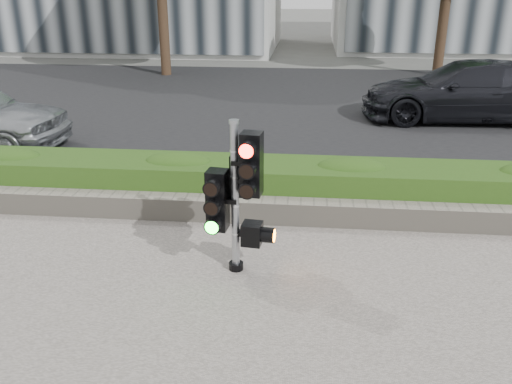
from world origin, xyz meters
TOP-DOWN VIEW (x-y plane):
  - ground at (0.00, 0.00)m, footprint 120.00×120.00m
  - road at (0.00, 10.00)m, footprint 60.00×13.00m
  - curb at (0.00, 3.15)m, footprint 60.00×0.25m
  - stone_wall at (0.00, 1.90)m, footprint 12.00×0.32m
  - hedge at (0.00, 2.55)m, footprint 12.00×1.00m
  - traffic_signal at (0.02, 0.47)m, footprint 0.67×0.51m
  - car_dark at (4.69, 8.54)m, footprint 5.10×2.16m

SIDE VIEW (x-z plane):
  - ground at x=0.00m, z-range 0.00..0.00m
  - road at x=0.00m, z-range 0.00..0.02m
  - curb at x=0.00m, z-range 0.00..0.12m
  - stone_wall at x=0.00m, z-range 0.03..0.37m
  - hedge at x=0.00m, z-range 0.03..0.71m
  - car_dark at x=4.69m, z-range 0.02..1.49m
  - traffic_signal at x=0.02m, z-range 0.13..2.02m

